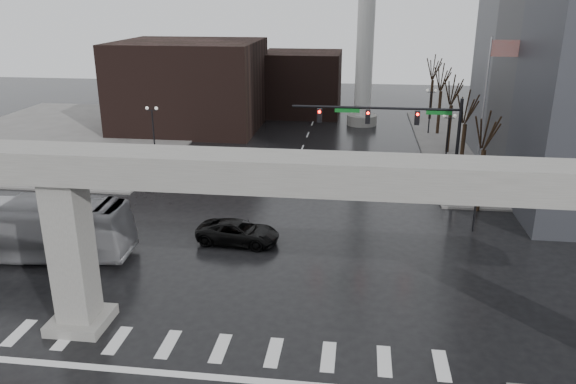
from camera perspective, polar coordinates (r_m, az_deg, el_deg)
name	(u,v)px	position (r m, az deg, el deg)	size (l,w,h in m)	color
ground	(226,336)	(26.86, -6.35, -14.29)	(160.00, 160.00, 0.00)	black
sidewalk_ne	(561,151)	(62.89, 26.00, 3.78)	(28.00, 36.00, 0.15)	slate
sidewalk_nw	(73,135)	(67.43, -21.00, 5.40)	(28.00, 36.00, 0.15)	slate
elevated_guideway	(249,197)	(23.50, -3.96, -0.47)	(48.00, 2.60, 8.70)	gray
building_far_left	(190,85)	(67.36, -9.91, 10.65)	(16.00, 14.00, 10.00)	black
building_far_mid	(302,83)	(74.85, 1.40, 11.00)	(10.00, 10.00, 8.00)	black
smokestack	(367,9)	(67.69, 7.99, 17.89)	(3.60, 3.60, 30.00)	silver
signal_mast_arm	(405,128)	(41.58, 11.79, 6.42)	(12.12, 0.43, 8.00)	black
flagpole_assembly	(489,98)	(45.30, 19.73, 8.94)	(2.06, 0.12, 12.00)	silver
lamp_right_0	(478,182)	(38.23, 18.77, 1.00)	(1.22, 0.32, 5.11)	black
lamp_right_1	(448,132)	(51.54, 15.95, 5.85)	(1.22, 0.32, 5.11)	black
lamp_right_2	(431,104)	(65.14, 14.28, 8.69)	(1.22, 0.32, 5.11)	black
lamp_left_0	(83,166)	(42.06, -20.15, 2.46)	(1.22, 0.32, 5.11)	black
lamp_left_1	(153,124)	(54.44, -13.57, 6.75)	(1.22, 0.32, 5.11)	black
lamp_left_2	(195,98)	(67.46, -9.42, 9.37)	(1.22, 0.32, 5.11)	black
tree_right_0	(481,174)	(42.40, 19.06, 1.74)	(1.09, 1.58, 7.50)	black
tree_right_1	(463,145)	(49.95, 17.37, 4.56)	(1.09, 1.61, 7.67)	black
tree_right_2	(450,124)	(57.62, 16.11, 6.63)	(1.10, 1.63, 7.85)	black
tree_right_3	(440,108)	(65.37, 15.15, 8.21)	(1.11, 1.66, 8.02)	black
tree_right_4	(432,96)	(73.18, 14.38, 9.46)	(1.12, 1.69, 8.19)	black
pickup_truck	(238,232)	(35.61, -5.09, -4.08)	(2.39, 5.19, 1.44)	black
city_bus	(21,229)	(36.78, -25.52, -3.37)	(3.05, 13.04, 3.63)	#96969A
far_car	(281,160)	(50.79, -0.71, 3.23)	(1.76, 4.38, 1.49)	black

